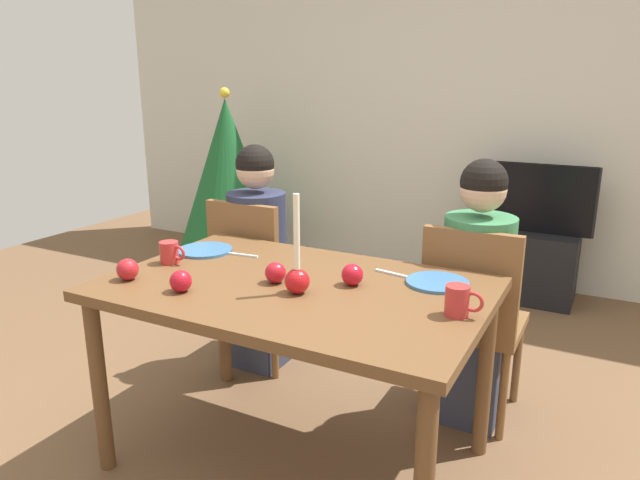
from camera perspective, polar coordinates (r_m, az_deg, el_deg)
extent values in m
plane|color=brown|center=(2.51, -2.28, -20.67)|extent=(7.68, 7.68, 0.00)
cube|color=beige|center=(4.47, 14.88, 12.76)|extent=(6.40, 0.10, 2.60)
cube|color=brown|center=(2.16, -2.48, -4.85)|extent=(1.40, 0.90, 0.04)
cylinder|color=brown|center=(2.42, -20.89, -13.27)|extent=(0.06, 0.06, 0.71)
cylinder|color=brown|center=(2.93, -9.45, -7.25)|extent=(0.06, 0.06, 0.71)
cylinder|color=brown|center=(2.44, 15.93, -12.55)|extent=(0.06, 0.06, 0.71)
cube|color=brown|center=(3.11, -5.55, -4.28)|extent=(0.40, 0.40, 0.04)
cube|color=brown|center=(2.89, -7.62, -0.77)|extent=(0.40, 0.04, 0.45)
cylinder|color=brown|center=(3.24, -1.25, -7.61)|extent=(0.04, 0.04, 0.41)
cylinder|color=brown|center=(3.41, -6.29, -6.51)|extent=(0.04, 0.04, 0.41)
cylinder|color=brown|center=(2.98, -4.47, -9.87)|extent=(0.04, 0.04, 0.41)
cylinder|color=brown|center=(3.16, -9.76, -8.52)|extent=(0.04, 0.04, 0.41)
cube|color=brown|center=(2.70, 15.05, -7.94)|extent=(0.40, 0.40, 0.04)
cube|color=brown|center=(2.45, 14.49, -4.22)|extent=(0.40, 0.04, 0.45)
cylinder|color=brown|center=(2.92, 18.82, -11.27)|extent=(0.04, 0.04, 0.41)
cylinder|color=brown|center=(2.98, 12.28, -10.21)|extent=(0.04, 0.04, 0.41)
cylinder|color=brown|center=(2.62, 17.55, -14.40)|extent=(0.04, 0.04, 0.41)
cylinder|color=brown|center=(2.68, 10.23, -13.11)|extent=(0.04, 0.04, 0.41)
cube|color=#33384C|center=(3.15, -5.95, -8.06)|extent=(0.28, 0.28, 0.45)
cylinder|color=#282D47|center=(2.99, -6.20, 0.13)|extent=(0.30, 0.30, 0.48)
sphere|color=tan|center=(2.92, -6.41, 6.87)|extent=(0.19, 0.19, 0.19)
sphere|color=black|center=(2.91, -6.42, 7.45)|extent=(0.19, 0.19, 0.19)
cube|color=#33384C|center=(2.74, 14.50, -12.26)|extent=(0.28, 0.28, 0.45)
cylinder|color=#387A4C|center=(2.56, 15.20, -3.01)|extent=(0.30, 0.30, 0.48)
sphere|color=tan|center=(2.47, 15.79, 4.81)|extent=(0.19, 0.19, 0.19)
sphere|color=black|center=(2.47, 15.84, 5.49)|extent=(0.19, 0.19, 0.19)
cube|color=black|center=(4.26, 19.67, -2.29)|extent=(0.64, 0.40, 0.48)
cube|color=black|center=(4.15, 20.27, 3.91)|extent=(0.79, 0.04, 0.46)
cube|color=black|center=(4.15, 20.26, 3.90)|extent=(0.76, 0.05, 0.46)
cylinder|color=brown|center=(4.82, -8.70, -1.60)|extent=(0.08, 0.08, 0.14)
cone|color=#195628|center=(4.67, -9.04, 6.27)|extent=(0.83, 0.83, 1.20)
sphere|color=yellow|center=(4.61, -9.39, 14.12)|extent=(0.08, 0.08, 0.08)
sphere|color=red|center=(2.05, -2.26, -4.07)|extent=(0.09, 0.09, 0.09)
cylinder|color=#EFE5C6|center=(1.99, -2.31, 0.79)|extent=(0.02, 0.02, 0.27)
cylinder|color=teal|center=(2.59, -11.26, -0.98)|extent=(0.24, 0.24, 0.01)
cylinder|color=teal|center=(2.19, 11.47, -4.10)|extent=(0.23, 0.23, 0.01)
cylinder|color=#B72D2D|center=(2.46, -14.62, -1.19)|extent=(0.08, 0.08, 0.09)
torus|color=#B72D2D|center=(2.42, -13.74, -1.26)|extent=(0.06, 0.01, 0.06)
cylinder|color=#B72D2D|center=(1.91, 13.33, -5.83)|extent=(0.08, 0.08, 0.10)
torus|color=#B72D2D|center=(1.89, 14.84, -5.92)|extent=(0.07, 0.01, 0.07)
cube|color=silver|center=(2.51, -7.98, -1.42)|extent=(0.18, 0.03, 0.01)
cube|color=silver|center=(2.26, 7.44, -3.36)|extent=(0.18, 0.05, 0.01)
sphere|color=#B21C23|center=(2.30, -18.41, -2.76)|extent=(0.08, 0.08, 0.08)
sphere|color=red|center=(2.13, 3.20, -3.43)|extent=(0.08, 0.08, 0.08)
sphere|color=#B21520|center=(2.16, -4.40, -3.22)|extent=(0.08, 0.08, 0.08)
sphere|color=#B41221|center=(2.12, -13.54, -3.96)|extent=(0.08, 0.08, 0.08)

